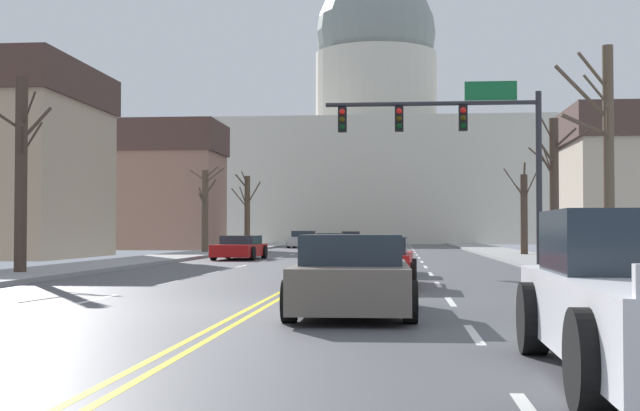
{
  "coord_description": "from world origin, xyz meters",
  "views": [
    {
      "loc": [
        2.52,
        -14.76,
        1.38
      ],
      "look_at": [
        -2.43,
        38.57,
        2.93
      ],
      "focal_mm": 47.9,
      "sensor_mm": 36.0,
      "label": 1
    }
  ],
  "objects": [
    {
      "name": "sedan_oncoming_00",
      "position": [
        -4.98,
        25.07,
        0.54
      ],
      "size": [
        2.15,
        4.6,
        1.12
      ],
      "color": "#B71414",
      "rests_on": "ground"
    },
    {
      "name": "capitol_building",
      "position": [
        0.0,
        79.08,
        10.38
      ],
      "size": [
        35.68,
        21.03,
        32.09
      ],
      "color": "beige",
      "rests_on": "ground"
    },
    {
      "name": "sedan_oncoming_03",
      "position": [
        -1.87,
        63.2,
        0.59
      ],
      "size": [
        2.14,
        4.62,
        1.26
      ],
      "color": "#B71414",
      "rests_on": "ground"
    },
    {
      "name": "sedan_near_00",
      "position": [
        1.83,
        12.05,
        0.55
      ],
      "size": [
        2.06,
        4.28,
        1.19
      ],
      "color": "silver",
      "rests_on": "ground"
    },
    {
      "name": "bare_tree_04",
      "position": [
        7.79,
        7.48,
        3.32
      ],
      "size": [
        1.63,
        1.33,
        5.97
      ],
      "color": "brown",
      "rests_on": "ground"
    },
    {
      "name": "flank_building_00",
      "position": [
        -17.44,
        26.32,
        4.88
      ],
      "size": [
        8.98,
        10.26,
        9.64
      ],
      "color": "tan",
      "rests_on": "ground"
    },
    {
      "name": "sedan_near_01",
      "position": [
        1.94,
        6.27,
        0.58
      ],
      "size": [
        2.08,
        4.47,
        1.21
      ],
      "color": "#B71414",
      "rests_on": "ground"
    },
    {
      "name": "ground",
      "position": [
        0.0,
        -0.0,
        0.02
      ],
      "size": [
        20.0,
        180.0,
        0.2
      ],
      "color": "#4B4B50"
    },
    {
      "name": "bare_tree_05",
      "position": [
        -8.71,
        9.69,
        3.18
      ],
      "size": [
        1.81,
        2.43,
        5.83
      ],
      "color": "#423328",
      "rests_on": "ground"
    },
    {
      "name": "signal_gantry",
      "position": [
        4.77,
        16.82,
        4.98
      ],
      "size": [
        7.91,
        0.41,
        6.71
      ],
      "color": "#28282D",
      "rests_on": "ground"
    },
    {
      "name": "sedan_oncoming_01",
      "position": [
        -1.76,
        37.84,
        0.56
      ],
      "size": [
        2.15,
        4.43,
        1.19
      ],
      "color": "#1E7247",
      "rests_on": "ground"
    },
    {
      "name": "sedan_oncoming_02",
      "position": [
        -4.95,
        51.56,
        0.61
      ],
      "size": [
        2.19,
        4.44,
        1.32
      ],
      "color": "silver",
      "rests_on": "ground"
    },
    {
      "name": "bare_tree_00",
      "position": [
        8.84,
        20.74,
        3.21
      ],
      "size": [
        2.68,
        2.35,
        6.11
      ],
      "color": "#423328",
      "rests_on": "ground"
    },
    {
      "name": "bare_tree_02",
      "position": [
        8.96,
        30.09,
        2.3
      ],
      "size": [
        1.6,
        2.27,
        4.69
      ],
      "color": "#423328",
      "rests_on": "ground"
    },
    {
      "name": "flank_building_01",
      "position": [
        -15.24,
        45.24,
        4.63
      ],
      "size": [
        10.11,
        6.53,
        9.12
      ],
      "color": "#8C6656",
      "rests_on": "ground"
    },
    {
      "name": "bare_tree_03",
      "position": [
        -8.12,
        44.38,
        2.78
      ],
      "size": [
        2.2,
        2.02,
        5.31
      ],
      "color": "#4C3D2D",
      "rests_on": "ground"
    },
    {
      "name": "sedan_near_02",
      "position": [
        1.75,
        -0.76,
        0.62
      ],
      "size": [
        2.08,
        4.34,
        1.31
      ],
      "color": "#6B6056",
      "rests_on": "ground"
    },
    {
      "name": "bare_tree_01",
      "position": [
        -8.55,
        33.23,
        2.61
      ],
      "size": [
        2.4,
        2.14,
        4.89
      ],
      "color": "brown",
      "rests_on": "ground"
    }
  ]
}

